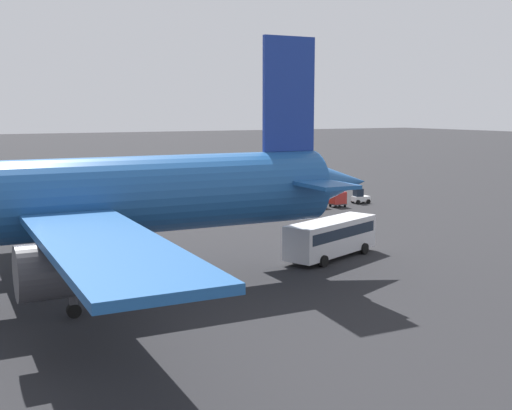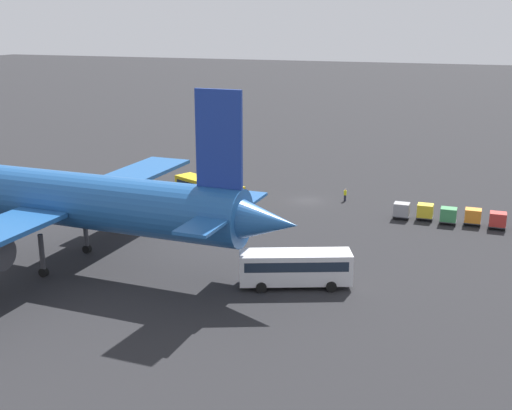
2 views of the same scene
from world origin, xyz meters
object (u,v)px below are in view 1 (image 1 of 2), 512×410
(cargo_cart_red, at_px, (338,198))
(cargo_cart_yellow, at_px, (280,202))
(cargo_cart_orange, at_px, (318,199))
(baggage_tug, at_px, (360,197))
(cargo_cart_green, at_px, (302,201))
(cargo_cart_grey, at_px, (263,204))
(airplane, at_px, (34,203))
(shuttle_bus_far, at_px, (331,235))
(worker_person, at_px, (184,205))
(shuttle_bus_near, at_px, (58,215))

(cargo_cart_red, relative_size, cargo_cart_yellow, 1.00)
(cargo_cart_red, bearing_deg, cargo_cart_orange, -10.89)
(baggage_tug, relative_size, cargo_cart_green, 1.22)
(cargo_cart_red, distance_m, cargo_cart_grey, 11.39)
(cargo_cart_green, bearing_deg, baggage_tug, -172.71)
(airplane, xyz_separation_m, shuttle_bus_far, (-25.29, -2.56, -4.95))
(airplane, xyz_separation_m, cargo_cart_grey, (-31.90, -27.44, -5.77))
(cargo_cart_yellow, relative_size, cargo_cart_grey, 1.00)
(worker_person, height_order, cargo_cart_yellow, cargo_cart_yellow)
(shuttle_bus_far, bearing_deg, cargo_cart_grey, -126.38)
(shuttle_bus_far, height_order, cargo_cart_red, shuttle_bus_far)
(cargo_cart_yellow, bearing_deg, shuttle_bus_near, 4.53)
(cargo_cart_grey, bearing_deg, baggage_tug, -176.22)
(cargo_cart_red, height_order, cargo_cart_yellow, same)
(shuttle_bus_near, bearing_deg, airplane, 102.59)
(airplane, relative_size, baggage_tug, 21.23)
(airplane, height_order, shuttle_bus_near, airplane)
(cargo_cart_orange, bearing_deg, shuttle_bus_near, 3.47)
(worker_person, xyz_separation_m, cargo_cart_grey, (-8.43, 5.73, 0.32))
(shuttle_bus_near, relative_size, cargo_cart_grey, 5.65)
(shuttle_bus_far, distance_m, worker_person, 30.69)
(shuttle_bus_far, height_order, cargo_cart_yellow, shuttle_bus_far)
(baggage_tug, bearing_deg, cargo_cart_green, 12.35)
(shuttle_bus_far, xyz_separation_m, cargo_cart_red, (-18.00, -24.61, -0.82))
(shuttle_bus_far, relative_size, cargo_cart_green, 5.23)
(airplane, distance_m, baggage_tug, 56.14)
(cargo_cart_orange, distance_m, cargo_cart_green, 2.90)
(cargo_cart_green, bearing_deg, cargo_cart_orange, -169.24)
(cargo_cart_red, bearing_deg, worker_person, -16.86)
(shuttle_bus_near, distance_m, cargo_cart_orange, 34.24)
(airplane, height_order, cargo_cart_yellow, airplane)
(shuttle_bus_far, bearing_deg, cargo_cart_green, -138.06)
(airplane, distance_m, cargo_cart_yellow, 44.93)
(shuttle_bus_far, height_order, cargo_cart_green, shuttle_bus_far)
(airplane, height_order, baggage_tug, airplane)
(worker_person, xyz_separation_m, cargo_cart_green, (-14.12, 6.00, 0.32))
(baggage_tug, xyz_separation_m, cargo_cart_grey, (16.09, 1.06, 0.25))
(worker_person, bearing_deg, cargo_cart_red, 163.14)
(baggage_tug, distance_m, cargo_cart_orange, 7.59)
(shuttle_bus_near, height_order, cargo_cart_green, shuttle_bus_near)
(cargo_cart_orange, height_order, cargo_cart_grey, same)
(baggage_tug, distance_m, cargo_cart_yellow, 13.26)
(baggage_tug, bearing_deg, cargo_cart_red, 20.93)
(shuttle_bus_near, height_order, worker_person, shuttle_bus_near)
(cargo_cart_green, height_order, cargo_cart_grey, same)
(airplane, height_order, cargo_cart_orange, airplane)
(shuttle_bus_near, distance_m, shuttle_bus_far, 29.91)
(shuttle_bus_near, bearing_deg, worker_person, -130.02)
(shuttle_bus_far, bearing_deg, shuttle_bus_near, -72.02)
(cargo_cart_orange, distance_m, cargo_cart_yellow, 5.70)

